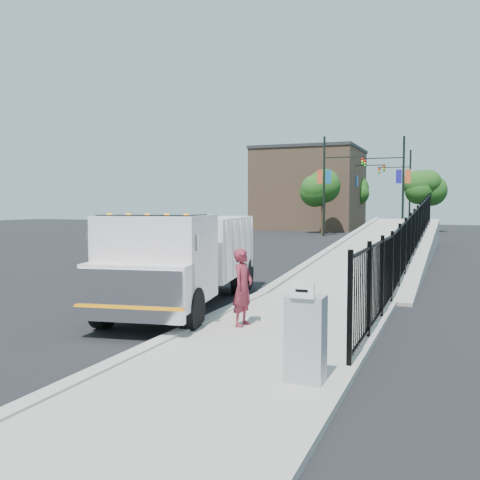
% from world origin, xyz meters
% --- Properties ---
extents(ground, '(120.00, 120.00, 0.00)m').
position_xyz_m(ground, '(0.00, 0.00, 0.00)').
color(ground, black).
rests_on(ground, ground).
extents(sidewalk, '(3.55, 12.00, 0.12)m').
position_xyz_m(sidewalk, '(1.93, -2.00, 0.06)').
color(sidewalk, '#9E998E').
rests_on(sidewalk, ground).
extents(curb, '(0.30, 12.00, 0.16)m').
position_xyz_m(curb, '(0.00, -2.00, 0.08)').
color(curb, '#ADAAA3').
rests_on(curb, ground).
extents(ramp, '(3.95, 24.06, 3.19)m').
position_xyz_m(ramp, '(2.12, 16.00, 0.00)').
color(ramp, '#9E998E').
rests_on(ramp, ground).
extents(iron_fence, '(0.10, 28.00, 1.80)m').
position_xyz_m(iron_fence, '(3.55, 12.00, 0.90)').
color(iron_fence, black).
rests_on(iron_fence, ground).
extents(truck, '(3.51, 7.52, 2.48)m').
position_xyz_m(truck, '(-1.38, 1.69, 1.39)').
color(truck, black).
rests_on(truck, ground).
extents(worker, '(0.44, 0.63, 1.62)m').
position_xyz_m(worker, '(0.96, -0.07, 0.93)').
color(worker, maroon).
rests_on(worker, sidewalk).
extents(utility_cabinet, '(0.55, 0.40, 1.25)m').
position_xyz_m(utility_cabinet, '(3.10, -3.00, 0.75)').
color(utility_cabinet, gray).
rests_on(utility_cabinet, sidewalk).
extents(arrow_sign, '(0.35, 0.04, 0.22)m').
position_xyz_m(arrow_sign, '(3.10, -3.22, 1.48)').
color(arrow_sign, white).
rests_on(arrow_sign, utility_cabinet).
extents(debris, '(0.44, 0.44, 0.11)m').
position_xyz_m(debris, '(2.15, 0.29, 0.18)').
color(debris, silver).
rests_on(debris, sidewalk).
extents(light_pole_0, '(3.77, 0.22, 8.00)m').
position_xyz_m(light_pole_0, '(-4.48, 32.20, 4.36)').
color(light_pole_0, black).
rests_on(light_pole_0, ground).
extents(light_pole_1, '(3.78, 0.22, 8.00)m').
position_xyz_m(light_pole_1, '(0.86, 34.23, 4.36)').
color(light_pole_1, black).
rests_on(light_pole_1, ground).
extents(light_pole_2, '(3.77, 0.22, 8.00)m').
position_xyz_m(light_pole_2, '(-4.07, 42.36, 4.36)').
color(light_pole_2, black).
rests_on(light_pole_2, ground).
extents(light_pole_3, '(3.78, 0.22, 8.00)m').
position_xyz_m(light_pole_3, '(0.48, 46.12, 4.36)').
color(light_pole_3, black).
rests_on(light_pole_3, ground).
extents(tree_0, '(2.97, 2.97, 5.49)m').
position_xyz_m(tree_0, '(-5.54, 35.23, 3.96)').
color(tree_0, '#382314').
rests_on(tree_0, ground).
extents(tree_1, '(2.63, 2.63, 5.32)m').
position_xyz_m(tree_1, '(2.20, 41.17, 3.95)').
color(tree_1, '#382314').
rests_on(tree_1, ground).
extents(tree_2, '(2.74, 2.74, 5.37)m').
position_xyz_m(tree_2, '(-4.74, 46.63, 3.95)').
color(tree_2, '#382314').
rests_on(tree_2, ground).
extents(building, '(10.00, 10.00, 8.00)m').
position_xyz_m(building, '(-9.00, 44.00, 4.00)').
color(building, '#8C664C').
rests_on(building, ground).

